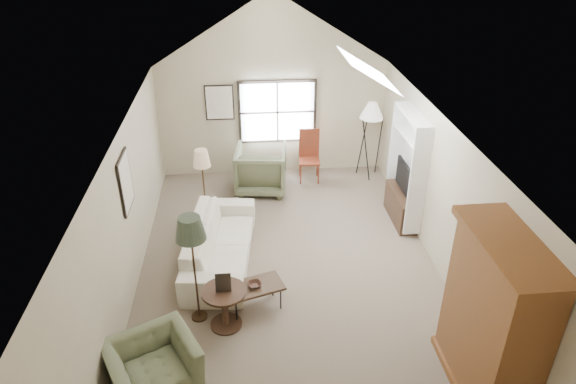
{
  "coord_description": "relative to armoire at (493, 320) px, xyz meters",
  "views": [
    {
      "loc": [
        -0.67,
        -6.73,
        5.36
      ],
      "look_at": [
        0.0,
        0.4,
        1.4
      ],
      "focal_mm": 32.0,
      "sensor_mm": 36.0,
      "label": 1
    }
  ],
  "objects": [
    {
      "name": "room_shell",
      "position": [
        -2.18,
        2.4,
        2.11
      ],
      "size": [
        5.01,
        8.01,
        4.0
      ],
      "color": "#746453",
      "rests_on": "ground"
    },
    {
      "name": "window",
      "position": [
        -2.08,
        6.36,
        0.35
      ],
      "size": [
        1.72,
        0.08,
        1.42
      ],
      "primitive_type": "cube",
      "color": "black",
      "rests_on": "room_shell"
    },
    {
      "name": "skylight",
      "position": [
        -0.88,
        3.3,
        2.12
      ],
      "size": [
        0.8,
        1.2,
        0.52
      ],
      "primitive_type": null,
      "color": "white",
      "rests_on": "room_shell"
    },
    {
      "name": "wall_art",
      "position": [
        -4.06,
        4.34,
        0.63
      ],
      "size": [
        1.97,
        3.71,
        0.88
      ],
      "color": "black",
      "rests_on": "room_shell"
    },
    {
      "name": "armoire",
      "position": [
        0.0,
        0.0,
        0.0
      ],
      "size": [
        0.6,
        1.5,
        2.2
      ],
      "primitive_type": "cube",
      "color": "brown",
      "rests_on": "ground"
    },
    {
      "name": "tv_alcove",
      "position": [
        0.16,
        4.0,
        0.05
      ],
      "size": [
        0.32,
        1.3,
        2.1
      ],
      "primitive_type": "cube",
      "color": "white",
      "rests_on": "ground"
    },
    {
      "name": "media_console",
      "position": [
        0.14,
        4.0,
        -0.8
      ],
      "size": [
        0.34,
        1.18,
        0.6
      ],
      "primitive_type": "cube",
      "color": "#382316",
      "rests_on": "ground"
    },
    {
      "name": "tv_panel",
      "position": [
        0.14,
        4.0,
        -0.18
      ],
      "size": [
        0.05,
        0.9,
        0.55
      ],
      "primitive_type": "cube",
      "color": "black",
      "rests_on": "media_console"
    },
    {
      "name": "sofa",
      "position": [
        -3.32,
        2.99,
        -0.73
      ],
      "size": [
        1.27,
        2.66,
        0.75
      ],
      "primitive_type": "imported",
      "rotation": [
        0.0,
        0.0,
        1.46
      ],
      "color": "silver",
      "rests_on": "ground"
    },
    {
      "name": "armchair_near",
      "position": [
        -4.1,
        0.36,
        -0.76
      ],
      "size": [
        1.36,
        1.3,
        0.69
      ],
      "primitive_type": "imported",
      "rotation": [
        0.0,
        0.0,
        0.46
      ],
      "color": "#555E42",
      "rests_on": "ground"
    },
    {
      "name": "armchair_far",
      "position": [
        -2.5,
        5.49,
        -0.61
      ],
      "size": [
        1.17,
        1.2,
        0.98
      ],
      "primitive_type": "imported",
      "rotation": [
        0.0,
        0.0,
        3.02
      ],
      "color": "#60694A",
      "rests_on": "ground"
    },
    {
      "name": "coffee_table",
      "position": [
        -2.78,
        1.71,
        -0.88
      ],
      "size": [
        0.94,
        0.7,
        0.43
      ],
      "primitive_type": "cube",
      "rotation": [
        0.0,
        0.0,
        0.3
      ],
      "color": "#342315",
      "rests_on": "ground"
    },
    {
      "name": "bowl",
      "position": [
        -2.78,
        1.71,
        -0.64
      ],
      "size": [
        0.25,
        0.25,
        0.05
      ],
      "primitive_type": "imported",
      "rotation": [
        0.0,
        0.0,
        0.3
      ],
      "color": "#311A14",
      "rests_on": "coffee_table"
    },
    {
      "name": "side_table",
      "position": [
        -3.22,
        1.39,
        -0.78
      ],
      "size": [
        0.71,
        0.71,
        0.64
      ],
      "primitive_type": "cylinder",
      "rotation": [
        0.0,
        0.0,
        -0.11
      ],
      "color": "#3E2719",
      "rests_on": "ground"
    },
    {
      "name": "side_chair",
      "position": [
        -1.42,
        5.85,
        -0.52
      ],
      "size": [
        0.48,
        0.48,
        1.15
      ],
      "primitive_type": "cube",
      "rotation": [
        0.0,
        0.0,
        -0.07
      ],
      "color": "brown",
      "rests_on": "ground"
    },
    {
      "name": "tripod_lamp",
      "position": [
        -0.07,
        5.94,
        -0.21
      ],
      "size": [
        0.6,
        0.6,
        1.78
      ],
      "primitive_type": null,
      "rotation": [
        0.0,
        0.0,
        -0.17
      ],
      "color": "silver",
      "rests_on": "ground"
    },
    {
      "name": "dark_lamp",
      "position": [
        -3.62,
        1.59,
        -0.21
      ],
      "size": [
        0.47,
        0.47,
        1.79
      ],
      "primitive_type": null,
      "rotation": [
        0.0,
        0.0,
        -0.11
      ],
      "color": "#262D1F",
      "rests_on": "ground"
    },
    {
      "name": "tan_lamp",
      "position": [
        -3.62,
        4.19,
        -0.3
      ],
      "size": [
        0.35,
        0.35,
        1.61
      ],
      "primitive_type": null,
      "rotation": [
        0.0,
        0.0,
        -0.11
      ],
      "color": "tan",
      "rests_on": "ground"
    }
  ]
}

